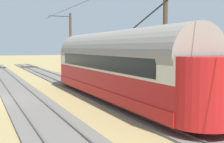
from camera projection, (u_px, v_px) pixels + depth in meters
track_streetcar_siding at (95, 93)px, 21.76m from camera, size 2.80×80.00×0.18m
track_adjacent_siding at (24, 97)px, 19.80m from camera, size 2.80×80.00×0.18m
vintage_streetcar at (115, 64)px, 18.48m from camera, size 2.65×18.46×5.46m
catenary_pole_foreground at (70, 43)px, 36.17m from camera, size 2.74×0.28×7.32m
catenary_pole_mid_near at (164, 39)px, 17.88m from camera, size 2.74×0.28×7.32m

